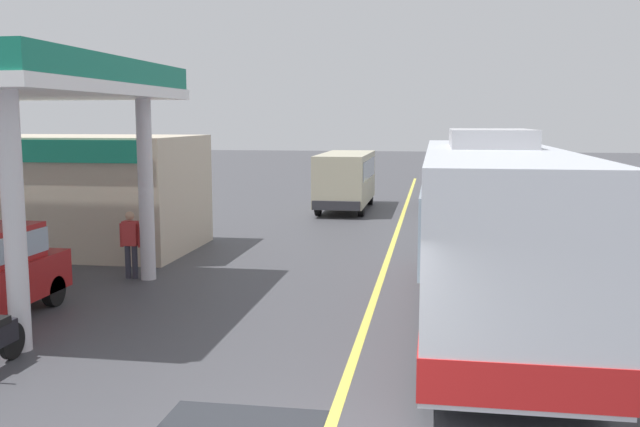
{
  "coord_description": "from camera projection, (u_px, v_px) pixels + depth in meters",
  "views": [
    {
      "loc": [
        1.24,
        -6.77,
        3.88
      ],
      "look_at": [
        -1.5,
        10.0,
        1.6
      ],
      "focal_mm": 39.44,
      "sensor_mm": 36.0,
      "label": 1
    }
  ],
  "objects": [
    {
      "name": "pedestrian_near_pump",
      "position": [
        131.0,
        241.0,
        17.17
      ],
      "size": [
        0.55,
        0.22,
        1.66
      ],
      "color": "#33333F",
      "rests_on": "ground"
    },
    {
      "name": "coach_bus_main",
      "position": [
        492.0,
        233.0,
        13.46
      ],
      "size": [
        2.6,
        11.04,
        3.69
      ],
      "color": "silver",
      "rests_on": "ground"
    },
    {
      "name": "car_trailing_behind_bus",
      "position": [
        459.0,
        184.0,
        31.4
      ],
      "size": [
        1.7,
        4.2,
        1.82
      ],
      "color": "black",
      "rests_on": "ground"
    },
    {
      "name": "lane_divider_stripe",
      "position": [
        393.0,
        244.0,
        22.01
      ],
      "size": [
        0.16,
        50.0,
        0.01
      ],
      "primitive_type": "cube",
      "color": "#D8CC4C",
      "rests_on": "ground"
    },
    {
      "name": "ground",
      "position": [
        401.0,
        221.0,
        26.9
      ],
      "size": [
        120.0,
        120.0,
        0.0
      ],
      "primitive_type": "plane",
      "color": "#424247"
    },
    {
      "name": "gas_station_roadside",
      "position": [
        38.0,
        166.0,
        18.89
      ],
      "size": [
        9.1,
        11.95,
        5.1
      ],
      "color": "#147259",
      "rests_on": "ground"
    },
    {
      "name": "minibus_opposing_lane",
      "position": [
        346.0,
        176.0,
        30.25
      ],
      "size": [
        2.04,
        6.13,
        2.44
      ],
      "color": "#BFB799",
      "rests_on": "ground"
    }
  ]
}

